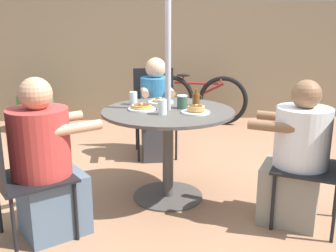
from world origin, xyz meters
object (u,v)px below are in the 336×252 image
pancake_plate_c (161,101)px  pancake_plate_a (196,110)px  pancake_plate_b (142,108)px  coffee_cup (182,102)px  patio_chair_east (325,158)px  patio_table (168,130)px  diner_north (46,167)px  syrup_bottle (196,99)px  potted_shrub (35,105)px  drinking_glass_b (133,98)px  diner_south (156,113)px  patio_chair_south (155,107)px  bicycle (196,99)px  diner_east (296,161)px  drinking_glass_a (162,107)px  patio_chair_north (17,168)px

pancake_plate_c → pancake_plate_a: bearing=-57.8°
pancake_plate_b → coffee_cup: bearing=6.7°
patio_chair_east → patio_table: bearing=90.0°
pancake_plate_a → coffee_cup: size_ratio=2.06×
coffee_cup → pancake_plate_b: bearing=-173.3°
diner_north → pancake_plate_c: 1.19m
pancake_plate_c → syrup_bottle: syrup_bottle is taller
diner_north → coffee_cup: diner_north is taller
potted_shrub → coffee_cup: bearing=-50.4°
patio_table → potted_shrub: bearing=127.0°
coffee_cup → potted_shrub: size_ratio=0.17×
patio_table → drinking_glass_b: drinking_glass_b is taller
diner_south → patio_table: bearing=90.0°
patio_chair_south → drinking_glass_b: patio_chair_south is taller
patio_chair_south → bicycle: 1.41m
patio_table → pancake_plate_c: 0.34m
patio_chair_south → pancake_plate_c: size_ratio=4.25×
pancake_plate_a → pancake_plate_b: (-0.42, 0.14, -0.00)m
diner_south → pancake_plate_a: size_ratio=4.89×
patio_table → pancake_plate_c: bearing=99.6°
pancake_plate_c → syrup_bottle: (0.30, -0.11, 0.04)m
diner_east → patio_chair_south: diner_east is taller
pancake_plate_c → drinking_glass_a: size_ratio=1.91×
pancake_plate_c → coffee_cup: size_ratio=2.06×
patio_chair_south → potted_shrub: 1.90m
patio_table → patio_chair_north: size_ratio=1.13×
drinking_glass_a → diner_north: bearing=-154.6°
pancake_plate_b → drinking_glass_b: (-0.07, 0.21, 0.04)m
pancake_plate_a → syrup_bottle: syrup_bottle is taller
coffee_cup → drinking_glass_b: drinking_glass_b is taller
coffee_cup → patio_table: bearing=-155.0°
coffee_cup → pancake_plate_a: bearing=-63.3°
patio_chair_east → potted_shrub: size_ratio=1.47×
patio_chair_south → bicycle: size_ratio=0.65×
diner_east → pancake_plate_b: bearing=93.9°
patio_chair_north → pancake_plate_b: bearing=96.9°
patio_chair_east → diner_south: (-1.14, 1.57, -0.03)m
patio_chair_north → diner_east: size_ratio=0.88×
coffee_cup → diner_north: bearing=-148.8°
patio_chair_east → coffee_cup: 1.17m
potted_shrub → pancake_plate_c: bearing=-50.1°
pancake_plate_a → pancake_plate_b: size_ratio=1.00×
diner_south → syrup_bottle: bearing=106.8°
pancake_plate_b → drinking_glass_b: size_ratio=2.01×
diner_south → drinking_glass_b: 0.88m
pancake_plate_b → patio_chair_south: bearing=83.8°
coffee_cup → diner_east: bearing=-33.8°
diner_east → diner_south: bearing=60.6°
drinking_glass_b → bicycle: (0.84, 2.23, -0.45)m
patio_chair_east → syrup_bottle: bearing=75.9°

